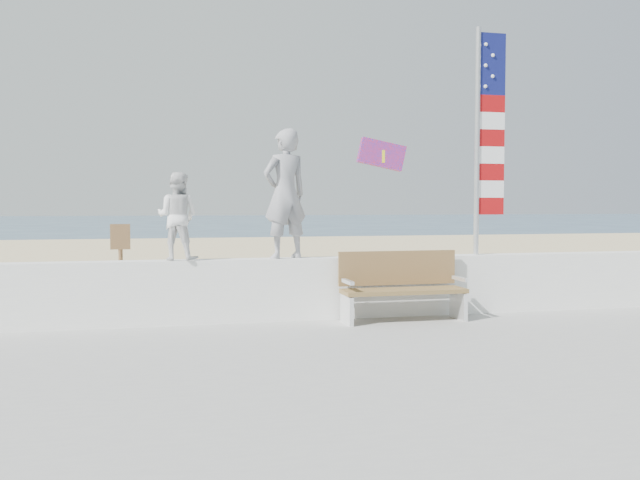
{
  "coord_description": "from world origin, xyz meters",
  "views": [
    {
      "loc": [
        -2.06,
        -7.66,
        1.86
      ],
      "look_at": [
        0.2,
        1.8,
        1.35
      ],
      "focal_mm": 38.0,
      "sensor_mm": 36.0,
      "label": 1
    }
  ],
  "objects_px": {
    "adult": "(285,194)",
    "child": "(177,216)",
    "bench": "(402,285)",
    "flag": "(485,131)"
  },
  "relations": [
    {
      "from": "bench",
      "to": "flag",
      "type": "xyz_separation_m",
      "value": [
        1.52,
        0.45,
        2.3
      ]
    },
    {
      "from": "adult",
      "to": "bench",
      "type": "distance_m",
      "value": 2.15
    },
    {
      "from": "adult",
      "to": "bench",
      "type": "height_order",
      "value": "adult"
    },
    {
      "from": "adult",
      "to": "child",
      "type": "distance_m",
      "value": 1.57
    },
    {
      "from": "child",
      "to": "bench",
      "type": "xyz_separation_m",
      "value": [
        3.16,
        -0.45,
        -1.01
      ]
    },
    {
      "from": "child",
      "to": "flag",
      "type": "distance_m",
      "value": 4.86
    },
    {
      "from": "bench",
      "to": "flag",
      "type": "height_order",
      "value": "flag"
    },
    {
      "from": "adult",
      "to": "flag",
      "type": "xyz_separation_m",
      "value": [
        3.15,
        -0.0,
        0.98
      ]
    },
    {
      "from": "adult",
      "to": "flag",
      "type": "height_order",
      "value": "flag"
    },
    {
      "from": "adult",
      "to": "bench",
      "type": "bearing_deg",
      "value": 145.66
    }
  ]
}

